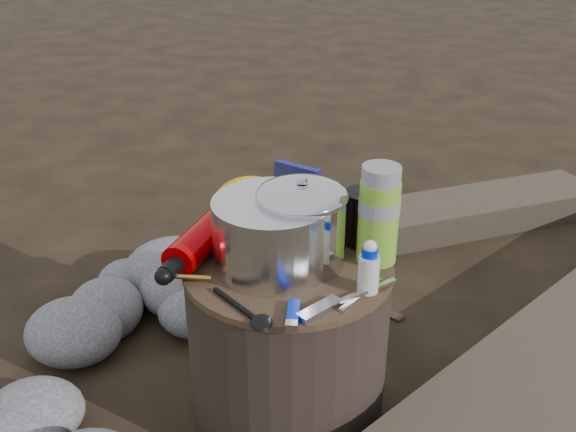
# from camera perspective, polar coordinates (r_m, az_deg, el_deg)

# --- Properties ---
(ground) EXTENTS (60.00, 60.00, 0.00)m
(ground) POSITION_cam_1_polar(r_m,az_deg,el_deg) (1.53, 0.00, -16.18)
(ground) COLOR black
(ground) RESTS_ON ground
(stump) EXTENTS (0.41, 0.41, 0.38)m
(stump) POSITION_cam_1_polar(r_m,az_deg,el_deg) (1.41, 0.00, -10.60)
(stump) COLOR black
(stump) RESTS_ON ground
(rock_ring) EXTENTS (0.39, 0.86, 0.17)m
(rock_ring) POSITION_cam_1_polar(r_m,az_deg,el_deg) (1.60, -14.14, -11.10)
(rock_ring) COLOR #5D5D63
(rock_ring) RESTS_ON ground
(log_small) EXTENTS (1.12, 0.74, 0.10)m
(log_small) POSITION_cam_1_polar(r_m,az_deg,el_deg) (2.25, 12.51, -0.12)
(log_small) COLOR #3E3429
(log_small) RESTS_ON ground
(foil_windscreen) EXTENTS (0.23, 0.23, 0.14)m
(foil_windscreen) POSITION_cam_1_polar(r_m,az_deg,el_deg) (1.27, -1.34, -1.55)
(foil_windscreen) COLOR silver
(foil_windscreen) RESTS_ON stump
(camping_pot) EXTENTS (0.17, 0.17, 0.17)m
(camping_pot) POSITION_cam_1_polar(r_m,az_deg,el_deg) (1.27, 1.17, -0.60)
(camping_pot) COLOR silver
(camping_pot) RESTS_ON stump
(fuel_bottle) EXTENTS (0.12, 0.28, 0.07)m
(fuel_bottle) POSITION_cam_1_polar(r_m,az_deg,el_deg) (1.34, -7.24, -1.87)
(fuel_bottle) COLOR #A80003
(fuel_bottle) RESTS_ON stump
(thermos) EXTENTS (0.08, 0.08, 0.19)m
(thermos) POSITION_cam_1_polar(r_m,az_deg,el_deg) (1.29, 7.72, 0.09)
(thermos) COLOR #6DA72A
(thermos) RESTS_ON stump
(travel_mug) EXTENTS (0.07, 0.07, 0.11)m
(travel_mug) POSITION_cam_1_polar(r_m,az_deg,el_deg) (1.36, 6.39, -0.17)
(travel_mug) COLOR black
(travel_mug) RESTS_ON stump
(stuff_sack) EXTENTS (0.16, 0.13, 0.11)m
(stuff_sack) POSITION_cam_1_polar(r_m,az_deg,el_deg) (1.42, -3.06, 1.12)
(stuff_sack) COLOR #F8AB03
(stuff_sack) RESTS_ON stump
(food_pouch) EXTENTS (0.10, 0.06, 0.13)m
(food_pouch) POSITION_cam_1_polar(r_m,az_deg,el_deg) (1.43, 0.63, 1.79)
(food_pouch) COLOR navy
(food_pouch) RESTS_ON stump
(lighter) EXTENTS (0.03, 0.08, 0.01)m
(lighter) POSITION_cam_1_polar(r_m,az_deg,el_deg) (1.16, 0.45, -8.17)
(lighter) COLOR #0320CF
(lighter) RESTS_ON stump
(multitool) EXTENTS (0.08, 0.09, 0.01)m
(multitool) POSITION_cam_1_polar(r_m,az_deg,el_deg) (1.17, 2.70, -7.96)
(multitool) COLOR silver
(multitool) RESTS_ON stump
(pot_grabber) EXTENTS (0.11, 0.12, 0.01)m
(pot_grabber) POSITION_cam_1_polar(r_m,az_deg,el_deg) (1.21, 6.25, -6.55)
(pot_grabber) COLOR silver
(pot_grabber) RESTS_ON stump
(spork) EXTENTS (0.13, 0.12, 0.01)m
(spork) POSITION_cam_1_polar(r_m,az_deg,el_deg) (1.18, -4.41, -7.50)
(spork) COLOR black
(spork) RESTS_ON stump
(squeeze_bottle) EXTENTS (0.04, 0.04, 0.09)m
(squeeze_bottle) POSITION_cam_1_polar(r_m,az_deg,el_deg) (1.21, 6.88, -4.51)
(squeeze_bottle) COLOR silver
(squeeze_bottle) RESTS_ON stump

